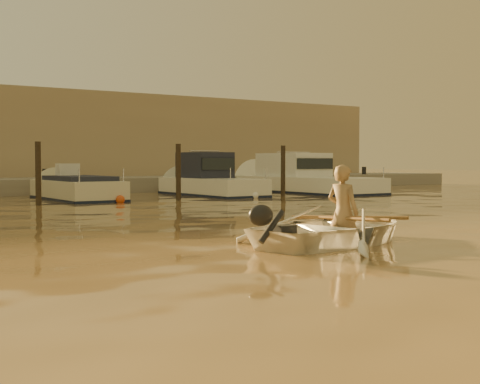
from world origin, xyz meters
TOP-DOWN VIEW (x-y plane):
  - ground_plane at (0.00, 0.00)m, footprint 160.00×160.00m
  - dinghy at (1.00, 1.21)m, footprint 4.11×3.34m
  - person at (1.10, 1.24)m, footprint 0.52×0.67m
  - outboard_motor at (-0.46, 0.87)m, footprint 0.97×0.60m
  - oar_port at (1.24, 1.27)m, footprint 0.96×1.92m
  - oar_starboard at (1.05, 1.23)m, footprint 0.19×2.10m
  - moored_boat_3 at (1.87, 16.00)m, footprint 1.93×5.63m
  - moored_boat_4 at (7.54, 16.00)m, footprint 2.01×6.29m
  - moored_boat_5 at (12.39, 16.00)m, footprint 2.64×8.72m
  - piling_2 at (-0.20, 13.80)m, footprint 0.18×0.18m
  - piling_3 at (4.80, 13.80)m, footprint 0.18×0.18m
  - piling_4 at (9.50, 13.80)m, footprint 0.18×0.18m
  - fender_d at (2.44, 13.51)m, footprint 0.30×0.30m
  - fender_e at (7.78, 13.32)m, footprint 0.30×0.30m

SIDE VIEW (x-z plane):
  - ground_plane at x=0.00m, z-range 0.00..0.00m
  - fender_d at x=2.44m, z-range -0.05..0.25m
  - fender_e at x=7.78m, z-range -0.05..0.25m
  - moored_boat_3 at x=1.87m, z-range -0.25..0.70m
  - dinghy at x=1.00m, z-range -0.12..0.63m
  - outboard_motor at x=-0.46m, z-range -0.07..0.63m
  - oar_port at x=1.24m, z-range 0.35..0.49m
  - oar_starboard at x=1.05m, z-range 0.35..0.49m
  - person at x=1.10m, z-range -0.30..1.32m
  - moored_boat_4 at x=7.54m, z-range -0.25..1.50m
  - moored_boat_5 at x=12.39m, z-range -0.25..1.50m
  - piling_2 at x=-0.20m, z-range -0.20..2.00m
  - piling_3 at x=4.80m, z-range -0.20..2.00m
  - piling_4 at x=9.50m, z-range -0.20..2.00m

